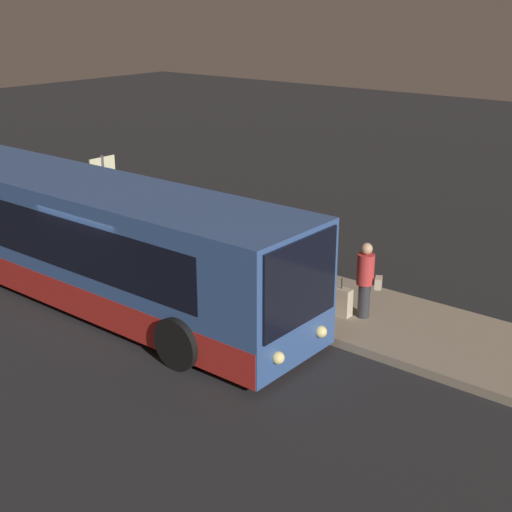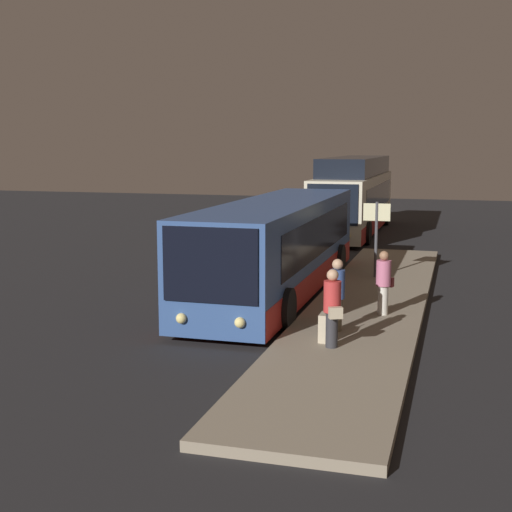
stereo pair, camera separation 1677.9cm
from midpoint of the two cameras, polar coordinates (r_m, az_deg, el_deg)
name	(u,v)px [view 1 (the left image)]	position (r m, az deg, el deg)	size (l,w,h in m)	color
ground	(119,311)	(16.48, -40.53, -4.82)	(80.00, 80.00, 0.00)	#232326
platform	(211,269)	(17.11, -30.67, -1.61)	(20.00, 2.98, 0.18)	gray
bus_lead	(89,240)	(17.24, -41.64, 0.79)	(12.06, 2.77, 2.78)	#33518C
passenger_boarding	(309,265)	(13.77, -27.69, -1.34)	(0.43, 0.43, 1.68)	#6B604C
passenger_waiting	(366,278)	(12.63, -24.57, -2.69)	(0.63, 0.52, 1.68)	#2D2D33
passenger_with_bags	(265,240)	(15.79, -27.78, 0.99)	(0.62, 0.48, 1.62)	silver
suitcase	(341,302)	(13.15, -25.98, -4.87)	(0.47, 0.23, 0.86)	beige
sign_post	(104,185)	(20.09, -36.17, 5.28)	(0.10, 0.86, 2.43)	#4C4C51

